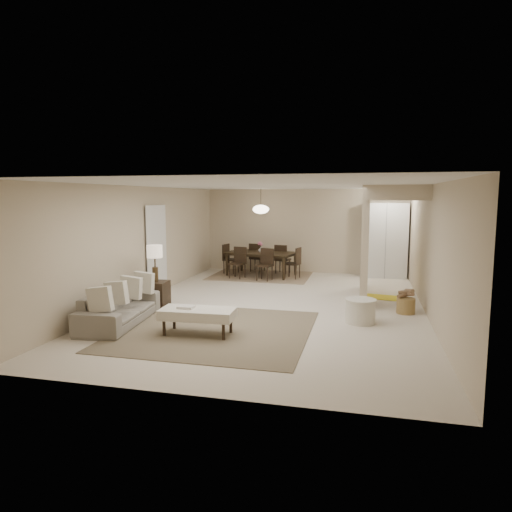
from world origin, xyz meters
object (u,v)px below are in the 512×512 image
(ottoman_bench, at_px, (198,314))
(wicker_basket, at_px, (406,306))
(side_table, at_px, (156,294))
(round_pouf, at_px, (360,311))
(pantry_cabinet, at_px, (385,240))
(dining_table, at_px, (261,264))
(sofa, at_px, (120,307))

(ottoman_bench, height_order, wicker_basket, ottoman_bench)
(ottoman_bench, distance_m, side_table, 2.27)
(side_table, relative_size, round_pouf, 0.95)
(pantry_cabinet, bearing_deg, round_pouf, -96.66)
(pantry_cabinet, relative_size, dining_table, 1.07)
(ottoman_bench, distance_m, wicker_basket, 4.15)
(dining_table, bearing_deg, wicker_basket, -31.00)
(round_pouf, bearing_deg, side_table, 176.30)
(side_table, distance_m, round_pouf, 4.17)
(ottoman_bench, relative_size, wicker_basket, 3.51)
(sofa, xyz_separation_m, wicker_basket, (5.07, 1.98, -0.15))
(ottoman_bench, bearing_deg, sofa, 166.74)
(wicker_basket, bearing_deg, pantry_cabinet, 93.66)
(pantry_cabinet, height_order, side_table, pantry_cabinet)
(round_pouf, bearing_deg, wicker_basket, 46.45)
(pantry_cabinet, relative_size, round_pouf, 3.78)
(ottoman_bench, bearing_deg, pantry_cabinet, 60.92)
(sofa, relative_size, side_table, 3.86)
(side_table, xyz_separation_m, wicker_basket, (5.02, 0.63, -0.11))
(side_table, distance_m, dining_table, 4.33)
(wicker_basket, bearing_deg, dining_table, 136.82)
(sofa, distance_m, round_pouf, 4.35)
(side_table, bearing_deg, dining_table, 72.73)
(dining_table, bearing_deg, sofa, -91.50)
(ottoman_bench, relative_size, round_pouf, 2.24)
(wicker_basket, distance_m, dining_table, 5.12)
(round_pouf, height_order, dining_table, dining_table)
(sofa, bearing_deg, wicker_basket, -74.66)
(sofa, height_order, side_table, sofa)
(dining_table, bearing_deg, round_pouf, -44.65)
(sofa, bearing_deg, pantry_cabinet, -44.08)
(side_table, bearing_deg, wicker_basket, 7.16)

